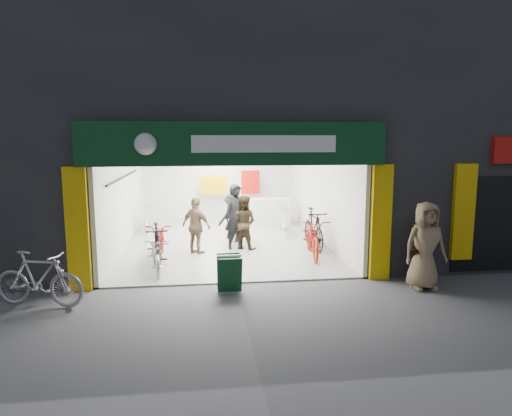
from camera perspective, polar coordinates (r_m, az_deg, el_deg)
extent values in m
plane|color=#56565B|center=(10.15, -2.56, -9.46)|extent=(60.00, 60.00, 0.00)
cube|color=#232326|center=(14.94, -0.34, 18.71)|extent=(16.00, 10.00, 4.50)
cube|color=#232326|center=(15.42, -25.09, 2.65)|extent=(5.00, 10.00, 3.50)
cube|color=#232326|center=(16.16, 17.59, 3.31)|extent=(6.00, 10.00, 3.50)
cube|color=#9E9E99|center=(13.99, -3.91, -4.27)|extent=(6.00, 8.00, 0.04)
cube|color=silver|center=(17.79, -4.74, 3.67)|extent=(6.00, 0.20, 3.20)
cube|color=silver|center=(13.87, -16.24, 1.91)|extent=(0.10, 8.00, 3.20)
cube|color=silver|center=(14.19, 8.01, 2.33)|extent=(0.10, 8.00, 3.20)
cube|color=white|center=(13.63, -4.05, 9.07)|extent=(6.00, 8.00, 0.10)
cube|color=black|center=(9.74, -2.75, 9.80)|extent=(6.00, 0.30, 0.30)
cube|color=#0B331C|center=(9.52, -2.63, 8.02)|extent=(6.40, 0.25, 0.90)
cube|color=white|center=(9.45, 1.11, 8.02)|extent=(3.00, 0.02, 0.35)
cube|color=#DEA60B|center=(10.04, -21.42, -2.60)|extent=(0.45, 0.12, 2.60)
cube|color=#DEA60B|center=(10.53, 15.34, -1.80)|extent=(0.45, 0.12, 2.60)
cube|color=#DEA60B|center=(11.38, 24.49, -0.48)|extent=(0.50, 0.12, 2.20)
cylinder|color=black|center=(13.21, -16.17, 3.77)|extent=(0.06, 5.00, 0.06)
cube|color=silver|center=(16.53, 1.80, -0.54)|extent=(1.40, 0.60, 1.00)
cube|color=white|center=(10.84, -3.20, 8.79)|extent=(1.30, 0.35, 0.04)
cube|color=white|center=(12.63, -3.79, 8.78)|extent=(1.30, 0.35, 0.04)
cube|color=white|center=(14.43, -4.23, 8.78)|extent=(1.30, 0.35, 0.04)
cube|color=white|center=(16.23, -4.57, 8.77)|extent=(1.30, 0.35, 0.04)
imported|color=#ACACB0|center=(11.11, -12.39, -5.68)|extent=(0.86, 1.75, 0.88)
imported|color=black|center=(11.37, -12.28, -4.79)|extent=(0.71, 1.87, 1.10)
imported|color=maroon|center=(12.37, -11.87, -3.96)|extent=(0.65, 1.86, 0.98)
imported|color=#BABABF|center=(15.83, -13.41, -1.10)|extent=(0.54, 1.75, 1.05)
imported|color=black|center=(13.24, 7.21, -2.59)|extent=(0.58, 1.94, 1.16)
imported|color=maroon|center=(12.30, 7.11, -3.66)|extent=(0.94, 2.12, 1.08)
imported|color=silver|center=(15.03, 3.32, -1.25)|extent=(0.63, 1.89, 1.12)
imported|color=#A9A9AD|center=(9.62, -25.52, -8.01)|extent=(1.87, 0.97, 1.08)
imported|color=black|center=(12.91, -2.47, -1.18)|extent=(0.76, 0.57, 1.89)
imported|color=#332617|center=(12.97, -1.58, -1.87)|extent=(0.94, 0.87, 1.56)
imported|color=black|center=(13.78, -2.93, -1.33)|extent=(1.12, 1.04, 1.52)
imported|color=#7B6148|center=(12.48, -7.47, -2.29)|extent=(0.97, 0.89, 1.59)
imported|color=#8D7352|center=(10.23, 20.39, -4.44)|extent=(0.92, 0.61, 1.86)
imported|color=#39251A|center=(10.68, 19.84, -4.89)|extent=(1.36, 1.22, 1.50)
cube|color=#0E3B1D|center=(9.39, -3.26, -8.42)|extent=(0.50, 0.20, 0.75)
cube|color=#0E3B1D|center=(9.69, -3.45, -7.86)|extent=(0.50, 0.20, 0.75)
cube|color=white|center=(9.44, -3.38, -6.01)|extent=(0.52, 0.06, 0.04)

